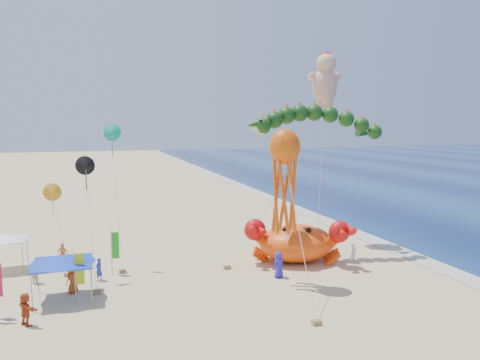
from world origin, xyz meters
name	(u,v)px	position (x,y,z in m)	size (l,w,h in m)	color
ground	(274,270)	(0.00, 0.00, 0.00)	(320.00, 320.00, 0.00)	#D1B784
foam_strip	(413,256)	(12.00, 0.00, 0.01)	(320.00, 320.00, 0.00)	silver
crab_inflatable	(297,242)	(2.54, 1.69, 1.54)	(7.98, 6.80, 3.50)	#F24B0C
dragon_kite	(316,126)	(4.49, 2.68, 10.49)	(13.74, 3.07, 11.78)	#12390F
cherub_kite	(325,79)	(7.43, 6.92, 14.54)	(2.61, 2.70, 16.90)	#DFAA88
octopus_kite	(285,173)	(-0.47, -2.77, 7.45)	(2.13, 7.65, 10.33)	#D8500B
canopy_blue	(63,260)	(-14.32, -1.22, 2.44)	(3.81, 3.81, 2.71)	gray
canopy_white	(5,237)	(-18.60, 6.14, 2.44)	(2.99, 2.99, 2.71)	gray
feather_flags	(42,264)	(-15.60, -0.26, 2.01)	(9.73, 5.74, 3.20)	gray
beachgoers	(117,276)	(-11.16, -0.47, 0.86)	(23.57, 12.31, 1.82)	#2921C5
small_kites	(61,182)	(-14.43, 2.30, 6.78)	(9.39, 11.57, 10.71)	#FF1C4A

